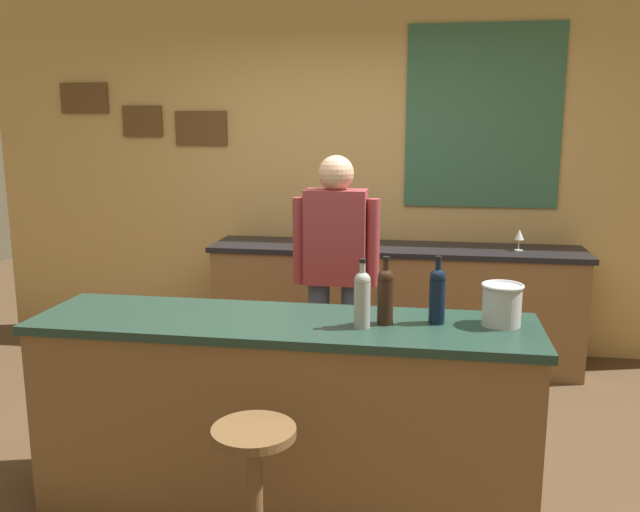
# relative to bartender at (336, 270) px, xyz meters

# --- Properties ---
(ground_plane) EXTENTS (10.00, 10.00, 0.00)m
(ground_plane) POSITION_rel_bartender_xyz_m (-0.10, -0.59, -0.94)
(ground_plane) COLOR #4C3823
(back_wall) EXTENTS (6.00, 0.09, 2.80)m
(back_wall) POSITION_rel_bartender_xyz_m (-0.08, 1.44, 0.48)
(back_wall) COLOR tan
(back_wall) RESTS_ON ground_plane
(bar_counter) EXTENTS (2.30, 0.60, 0.92)m
(bar_counter) POSITION_rel_bartender_xyz_m (-0.10, -0.99, -0.47)
(bar_counter) COLOR brown
(bar_counter) RESTS_ON ground_plane
(side_counter) EXTENTS (2.76, 0.56, 0.90)m
(side_counter) POSITION_rel_bartender_xyz_m (0.30, 1.06, -0.48)
(side_counter) COLOR brown
(side_counter) RESTS_ON ground_plane
(bartender) EXTENTS (0.52, 0.21, 1.62)m
(bartender) POSITION_rel_bartender_xyz_m (0.00, 0.00, 0.00)
(bartender) COLOR #384766
(bartender) RESTS_ON ground_plane
(bar_stool) EXTENTS (0.32, 0.32, 0.68)m
(bar_stool) POSITION_rel_bartender_xyz_m (-0.08, -1.60, -0.48)
(bar_stool) COLOR brown
(bar_stool) RESTS_ON ground_plane
(wine_bottle_a) EXTENTS (0.07, 0.07, 0.31)m
(wine_bottle_a) POSITION_rel_bartender_xyz_m (0.27, -1.05, 0.12)
(wine_bottle_a) COLOR #999E99
(wine_bottle_a) RESTS_ON bar_counter
(wine_bottle_b) EXTENTS (0.07, 0.07, 0.31)m
(wine_bottle_b) POSITION_rel_bartender_xyz_m (0.36, -0.98, 0.12)
(wine_bottle_b) COLOR black
(wine_bottle_b) RESTS_ON bar_counter
(wine_bottle_c) EXTENTS (0.07, 0.07, 0.31)m
(wine_bottle_c) POSITION_rel_bartender_xyz_m (0.59, -0.93, 0.12)
(wine_bottle_c) COLOR black
(wine_bottle_c) RESTS_ON bar_counter
(ice_bucket) EXTENTS (0.19, 0.19, 0.19)m
(ice_bucket) POSITION_rel_bartender_xyz_m (0.87, -0.92, 0.08)
(ice_bucket) COLOR #B7BABF
(ice_bucket) RESTS_ON bar_counter
(wine_glass_a) EXTENTS (0.07, 0.07, 0.16)m
(wine_glass_a) POSITION_rel_bartender_xyz_m (0.11, 1.06, 0.07)
(wine_glass_a) COLOR silver
(wine_glass_a) RESTS_ON side_counter
(wine_glass_b) EXTENTS (0.07, 0.07, 0.16)m
(wine_glass_b) POSITION_rel_bartender_xyz_m (1.19, 1.04, 0.07)
(wine_glass_b) COLOR silver
(wine_glass_b) RESTS_ON side_counter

